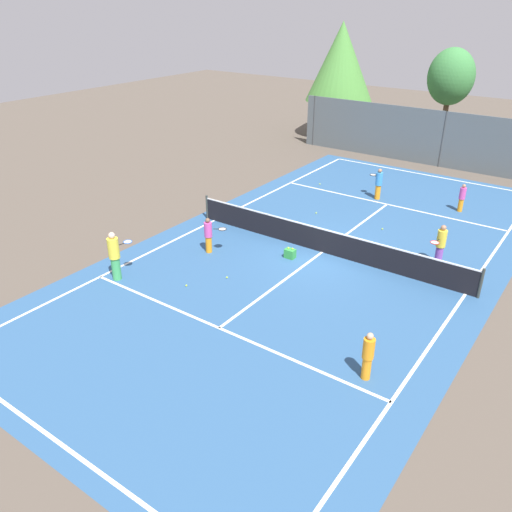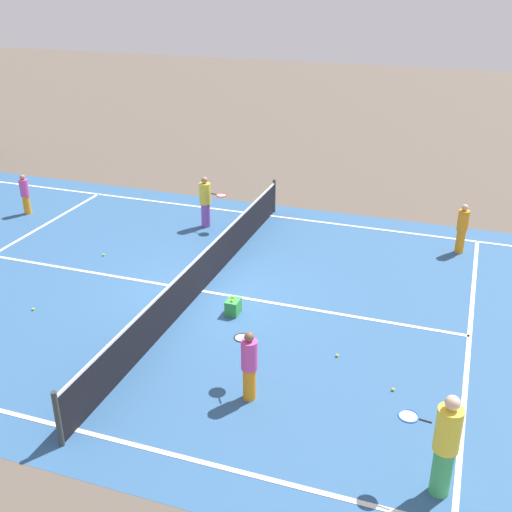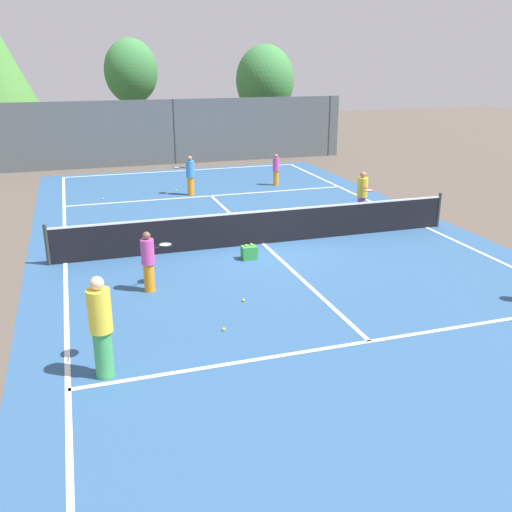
% 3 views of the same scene
% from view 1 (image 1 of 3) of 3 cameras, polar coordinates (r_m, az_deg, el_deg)
% --- Properties ---
extents(ground_plane, '(80.00, 80.00, 0.00)m').
position_cam_1_polar(ground_plane, '(20.51, 7.30, 0.42)').
color(ground_plane, brown).
extents(court_surface, '(13.00, 25.00, 0.01)m').
position_cam_1_polar(court_surface, '(20.51, 7.30, 0.43)').
color(court_surface, '#2D5684').
rests_on(court_surface, ground_plane).
extents(tennis_net, '(11.90, 0.10, 1.10)m').
position_cam_1_polar(tennis_net, '(20.29, 7.38, 1.71)').
color(tennis_net, '#333833').
rests_on(tennis_net, ground_plane).
extents(perimeter_fence, '(18.00, 0.12, 3.20)m').
position_cam_1_polar(perimeter_fence, '(32.37, 19.85, 11.95)').
color(perimeter_fence, '#515B60').
rests_on(perimeter_fence, ground_plane).
extents(tree_0, '(2.92, 2.60, 6.18)m').
position_cam_1_polar(tree_0, '(36.75, 20.64, 17.91)').
color(tree_0, brown).
rests_on(tree_0, ground_plane).
extents(tree_2, '(4.56, 4.56, 7.56)m').
position_cam_1_polar(tree_2, '(37.67, 9.32, 20.32)').
color(tree_2, brown).
rests_on(tree_2, ground_plane).
extents(player_0, '(0.86, 0.72, 1.55)m').
position_cam_1_polar(player_0, '(26.26, 13.32, 7.78)').
color(player_0, orange).
rests_on(player_0, ground_plane).
extents(player_1, '(0.31, 0.31, 1.43)m').
position_cam_1_polar(player_1, '(13.88, 12.20, -10.65)').
color(player_1, orange).
rests_on(player_1, ground_plane).
extents(player_2, '(0.84, 0.69, 1.43)m').
position_cam_1_polar(player_2, '(20.13, -5.21, 2.35)').
color(player_2, orange).
rests_on(player_2, ground_plane).
extents(player_3, '(0.43, 0.92, 1.60)m').
position_cam_1_polar(player_3, '(20.23, 19.62, 1.19)').
color(player_3, purple).
rests_on(player_3, ground_plane).
extents(player_4, '(0.45, 0.97, 1.82)m').
position_cam_1_polar(player_4, '(18.68, -15.28, 0.07)').
color(player_4, '#3FA559').
rests_on(player_4, ground_plane).
extents(player_5, '(0.28, 0.28, 1.32)m').
position_cam_1_polar(player_5, '(25.86, 21.70, 5.99)').
color(player_5, orange).
rests_on(player_5, ground_plane).
extents(ball_crate, '(0.39, 0.29, 0.43)m').
position_cam_1_polar(ball_crate, '(19.88, 3.77, 0.28)').
color(ball_crate, green).
rests_on(ball_crate, ground_plane).
extents(tennis_ball_0, '(0.07, 0.07, 0.07)m').
position_cam_1_polar(tennis_ball_0, '(24.16, 6.63, 4.72)').
color(tennis_ball_0, '#CCE533').
rests_on(tennis_ball_0, ground_plane).
extents(tennis_ball_1, '(0.07, 0.07, 0.07)m').
position_cam_1_polar(tennis_ball_1, '(28.07, 7.04, 7.87)').
color(tennis_ball_1, '#CCE533').
rests_on(tennis_ball_1, ground_plane).
extents(tennis_ball_2, '(0.07, 0.07, 0.07)m').
position_cam_1_polar(tennis_ball_2, '(18.14, -7.67, -3.23)').
color(tennis_ball_2, '#CCE533').
rests_on(tennis_ball_2, ground_plane).
extents(tennis_ball_3, '(0.07, 0.07, 0.07)m').
position_cam_1_polar(tennis_ball_3, '(21.92, 3.69, 2.48)').
color(tennis_ball_3, '#CCE533').
rests_on(tennis_ball_3, ground_plane).
extents(tennis_ball_4, '(0.07, 0.07, 0.07)m').
position_cam_1_polar(tennis_ball_4, '(27.38, 13.02, 6.89)').
color(tennis_ball_4, '#CCE533').
rests_on(tennis_ball_4, ground_plane).
extents(tennis_ball_5, '(0.07, 0.07, 0.07)m').
position_cam_1_polar(tennis_ball_5, '(22.98, 13.72, 2.92)').
color(tennis_ball_5, '#CCE533').
rests_on(tennis_ball_5, ground_plane).
extents(tennis_ball_6, '(0.07, 0.07, 0.07)m').
position_cam_1_polar(tennis_ball_6, '(18.50, -3.22, -2.37)').
color(tennis_ball_6, '#CCE533').
rests_on(tennis_ball_6, ground_plane).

